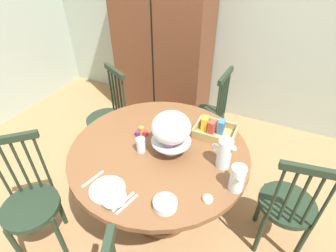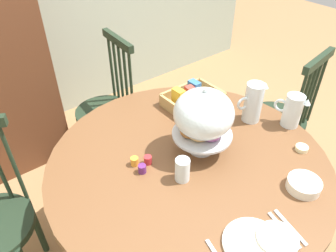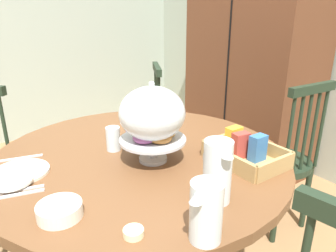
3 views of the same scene
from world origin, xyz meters
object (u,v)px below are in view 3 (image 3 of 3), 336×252
at_px(orange_juice_pitcher, 206,214).
at_px(wooden_armoire, 252,55).
at_px(china_plate_small, 12,181).
at_px(butter_dish, 133,232).
at_px(windsor_chair_by_cabinet, 140,134).
at_px(dining_table, 142,191).
at_px(pastry_stand_with_dome, 152,117).
at_px(china_plate_large, 20,172).
at_px(windsor_chair_near_window, 281,163).
at_px(cereal_basket, 245,152).
at_px(drinking_glass, 113,139).
at_px(milk_pitcher, 217,174).
at_px(cereal_bowl, 60,211).

bearing_deg(orange_juice_pitcher, wooden_armoire, 128.15).
relative_size(china_plate_small, butter_dish, 2.50).
distance_m(wooden_armoire, windsor_chair_by_cabinet, 1.17).
relative_size(dining_table, butter_dish, 21.80).
bearing_deg(china_plate_small, windsor_chair_by_cabinet, 128.76).
xyz_separation_m(pastry_stand_with_dome, orange_juice_pitcher, (0.50, -0.14, -0.11)).
bearing_deg(china_plate_large, windsor_chair_near_window, 82.31).
bearing_deg(cereal_basket, windsor_chair_by_cabinet, 173.16).
height_order(china_plate_large, drinking_glass, drinking_glass).
bearing_deg(milk_pitcher, cereal_basket, 116.45).
relative_size(windsor_chair_near_window, cereal_bowl, 6.96).
height_order(milk_pitcher, cereal_bowl, milk_pitcher).
distance_m(milk_pitcher, cereal_bowl, 0.51).
bearing_deg(milk_pitcher, windsor_chair_by_cabinet, 161.04).
distance_m(orange_juice_pitcher, milk_pitcher, 0.20).
relative_size(milk_pitcher, cereal_bowl, 1.55).
bearing_deg(china_plate_small, wooden_armoire, 107.97).
bearing_deg(cereal_basket, orange_juice_pitcher, -59.03).
relative_size(pastry_stand_with_dome, milk_pitcher, 1.59).
bearing_deg(china_plate_large, butter_dish, 17.95).
relative_size(china_plate_large, butter_dish, 3.67).
bearing_deg(dining_table, milk_pitcher, 2.89).
xyz_separation_m(orange_juice_pitcher, cereal_bowl, (-0.33, -0.30, -0.06)).
relative_size(pastry_stand_with_dome, cereal_basket, 1.09).
relative_size(dining_table, pastry_stand_with_dome, 3.80).
relative_size(cereal_bowl, drinking_glass, 1.27).
bearing_deg(china_plate_large, dining_table, 76.74).
xyz_separation_m(windsor_chair_by_cabinet, cereal_basket, (1.14, -0.14, 0.33)).
relative_size(wooden_armoire, china_plate_small, 13.07).
xyz_separation_m(dining_table, cereal_bowl, (0.26, -0.44, 0.21)).
bearing_deg(drinking_glass, cereal_bowl, -44.58).
xyz_separation_m(china_plate_small, butter_dish, (0.50, 0.23, -0.01)).
bearing_deg(milk_pitcher, orange_juice_pitcher, -51.28).
xyz_separation_m(cereal_basket, drinking_glass, (-0.42, -0.41, 0.02)).
xyz_separation_m(windsor_chair_near_window, cereal_basket, (0.23, -0.62, 0.33)).
xyz_separation_m(cereal_bowl, drinking_glass, (-0.36, 0.36, 0.03)).
bearing_deg(china_plate_large, orange_juice_pitcher, 26.29).
distance_m(windsor_chair_by_cabinet, drinking_glass, 0.97).
bearing_deg(cereal_bowl, china_plate_large, -173.32).
bearing_deg(china_plate_small, cereal_bowl, 16.55).
xyz_separation_m(orange_juice_pitcher, drinking_glass, (-0.69, 0.05, -0.03)).
height_order(windsor_chair_near_window, butter_dish, windsor_chair_near_window).
relative_size(milk_pitcher, china_plate_large, 0.99).
bearing_deg(windsor_chair_near_window, dining_table, -94.81).
relative_size(windsor_chair_near_window, cereal_basket, 3.09).
height_order(dining_table, orange_juice_pitcher, orange_juice_pitcher).
height_order(cereal_basket, china_plate_small, cereal_basket).
distance_m(cereal_basket, china_plate_small, 0.92).
distance_m(dining_table, drinking_glass, 0.28).
height_order(wooden_armoire, dining_table, wooden_armoire).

